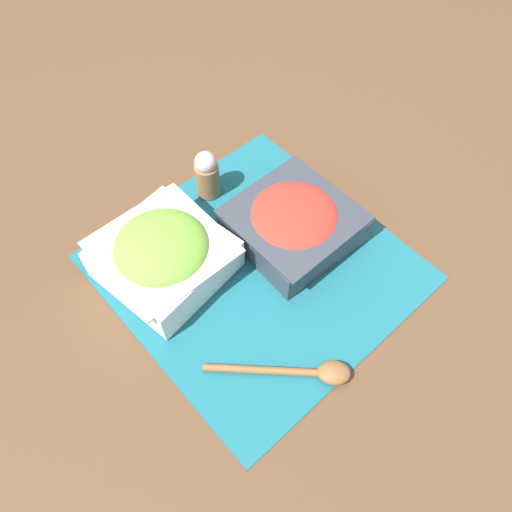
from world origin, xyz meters
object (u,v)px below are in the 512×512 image
tomato_bowl (293,222)px  lettuce_bowl (163,254)px  wooden_spoon (306,372)px  pepper_shaker (207,174)px

tomato_bowl → lettuce_bowl: bearing=-23.2°
wooden_spoon → pepper_shaker: bearing=-107.6°
pepper_shaker → wooden_spoon: bearing=72.4°
lettuce_bowl → pepper_shaker: 0.18m
tomato_bowl → wooden_spoon: size_ratio=1.14×
lettuce_bowl → pepper_shaker: same height
tomato_bowl → wooden_spoon: tomato_bowl is taller
lettuce_bowl → tomato_bowl: bearing=156.8°
tomato_bowl → wooden_spoon: 0.25m
wooden_spoon → pepper_shaker: pepper_shaker is taller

